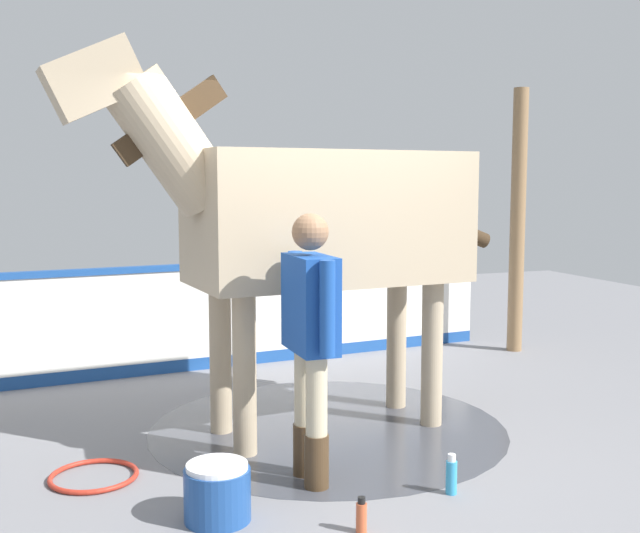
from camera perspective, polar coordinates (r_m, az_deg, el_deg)
ground_plane at (r=5.60m, az=-0.36°, el=-12.85°), size 16.00×16.00×0.02m
wet_patch at (r=5.85m, az=0.58°, el=-11.89°), size 2.65×2.65×0.00m
barrier_wall at (r=7.66m, az=-6.43°, el=-3.83°), size 0.57×5.65×1.04m
roof_post_far at (r=8.46m, az=14.49°, el=3.26°), size 0.16×0.16×2.80m
horse at (r=5.50m, az=-0.64°, el=3.78°), size 1.10×3.38×2.74m
handler at (r=4.62m, az=-0.72°, el=-4.72°), size 0.67×0.22×1.65m
wash_bucket at (r=4.37m, az=-7.64°, el=-16.31°), size 0.36×0.36×0.32m
bottle_shampoo at (r=4.74m, az=9.75°, el=-15.08°), size 0.07×0.07×0.24m
bottle_spray at (r=4.23m, az=3.10°, el=-18.05°), size 0.06×0.06×0.19m
hose_coil at (r=5.12m, az=-16.48°, el=-14.70°), size 0.55×0.55×0.03m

